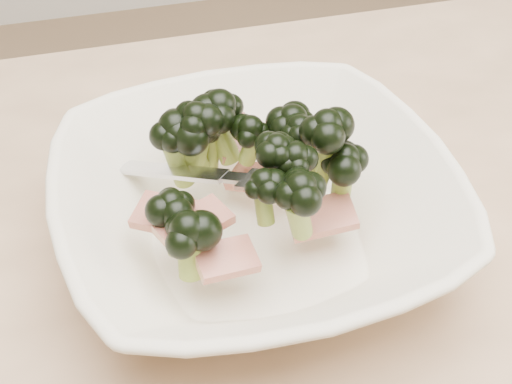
% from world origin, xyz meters
% --- Properties ---
extents(broccoli_dish, '(0.29, 0.29, 0.11)m').
position_xyz_m(broccoli_dish, '(-0.05, 0.08, 0.79)').
color(broccoli_dish, '#F4E9CF').
rests_on(broccoli_dish, dining_table).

